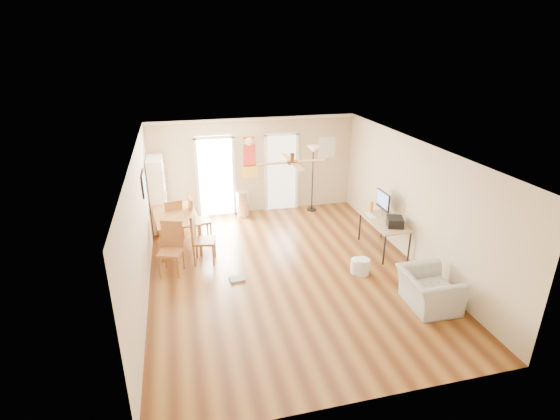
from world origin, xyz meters
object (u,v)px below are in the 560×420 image
object	(u,v)px
dining_chair_right_a	(200,218)
dining_chair_near	(170,249)
computer_desk	(383,236)
wastebasket_a	(357,266)
trash_can	(243,204)
dining_chair_far	(173,219)
armchair	(429,290)
bookshelf	(158,194)
wastebasket_b	(362,266)
torchiere_lamp	(312,179)
dining_chair_right_b	(204,238)
printer	(395,222)
dining_table	(177,230)

from	to	relation	value
dining_chair_right_a	dining_chair_near	size ratio (longest dim) A/B	1.01
computer_desk	wastebasket_a	bearing A→B (deg)	-140.35
dining_chair_near	trash_can	world-z (taller)	dining_chair_near
dining_chair_far	armchair	xyz separation A→B (m)	(4.38, -4.00, -0.17)
bookshelf	dining_chair_right_a	distance (m)	1.36
trash_can	wastebasket_b	distance (m)	4.06
torchiere_lamp	dining_chair_far	bearing A→B (deg)	-166.43
wastebasket_b	wastebasket_a	bearing A→B (deg)	139.61
dining_chair_right_b	dining_chair_far	size ratio (longest dim) A/B	1.11
dining_chair_right_b	printer	xyz separation A→B (m)	(4.05, -0.72, 0.26)
torchiere_lamp	computer_desk	distance (m)	2.89
dining_chair_near	trash_can	distance (m)	3.25
computer_desk	armchair	distance (m)	2.21
dining_chair_right_a	dining_chair_right_b	xyz separation A→B (m)	(0.00, -1.13, 0.01)
bookshelf	armchair	bearing A→B (deg)	-52.14
torchiere_lamp	printer	xyz separation A→B (m)	(0.90, -3.00, -0.11)
dining_table	computer_desk	world-z (taller)	dining_table
dining_chair_right_b	wastebasket_a	xyz separation A→B (m)	(3.00, -1.23, -0.40)
armchair	dining_chair_far	bearing A→B (deg)	49.64
dining_chair_far	dining_chair_near	bearing A→B (deg)	74.80
dining_table	dining_chair_right_b	distance (m)	1.12
trash_can	printer	xyz separation A→B (m)	(2.85, -3.01, 0.46)
dining_chair_right_a	dining_chair_near	xyz separation A→B (m)	(-0.70, -1.46, -0.00)
dining_table	wastebasket_b	world-z (taller)	dining_table
wastebasket_a	wastebasket_b	distance (m)	0.11
dining_chair_near	wastebasket_a	distance (m)	3.83
dining_table	wastebasket_b	size ratio (longest dim) A/B	4.68
dining_chair_right_a	printer	xyz separation A→B (m)	(4.05, -1.84, 0.27)
dining_chair_near	wastebasket_b	world-z (taller)	dining_chair_near
dining_chair_right_b	dining_chair_near	xyz separation A→B (m)	(-0.70, -0.33, -0.02)
bookshelf	torchiere_lamp	bearing A→B (deg)	-3.74
wastebasket_a	wastebasket_b	world-z (taller)	wastebasket_b
printer	wastebasket_b	size ratio (longest dim) A/B	1.16
dining_chair_near	trash_can	bearing A→B (deg)	73.78
torchiere_lamp	computer_desk	size ratio (longest dim) A/B	1.38
dining_chair_near	computer_desk	world-z (taller)	dining_chair_near
dining_chair_right_b	dining_chair_right_a	bearing A→B (deg)	10.38
bookshelf	dining_chair_right_b	size ratio (longest dim) A/B	1.66
wastebasket_b	trash_can	bearing A→B (deg)	117.51
dining_table	torchiere_lamp	size ratio (longest dim) A/B	0.85
trash_can	dining_chair_near	bearing A→B (deg)	-125.95
dining_chair_right_b	dining_chair_near	world-z (taller)	dining_chair_right_b
bookshelf	dining_chair_right_b	distance (m)	2.26
dining_chair_right_a	bookshelf	bearing A→B (deg)	38.91
torchiere_lamp	printer	size ratio (longest dim) A/B	4.78
wastebasket_a	dining_chair_right_b	bearing A→B (deg)	157.65
dining_table	wastebasket_a	distance (m)	4.18
torchiere_lamp	wastebasket_b	size ratio (longest dim) A/B	5.53
computer_desk	armchair	size ratio (longest dim) A/B	1.31
dining_chair_far	wastebasket_a	xyz separation A→B (m)	(3.62, -2.61, -0.35)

